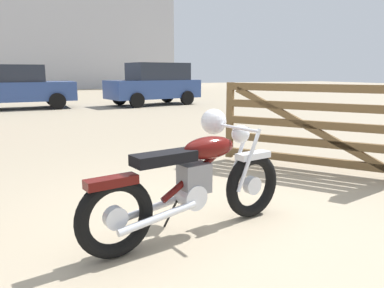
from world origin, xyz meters
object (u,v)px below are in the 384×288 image
(vintage_motorcycle, at_px, (196,179))
(pale_sedan_back, at_px, (17,87))
(timber_gate, at_px, (326,123))
(blue_hatchback_right, at_px, (155,83))

(vintage_motorcycle, xyz_separation_m, pale_sedan_back, (-1.23, 13.05, 0.34))
(vintage_motorcycle, bearing_deg, timber_gate, 12.52)
(pale_sedan_back, bearing_deg, blue_hatchback_right, -5.96)
(blue_hatchback_right, distance_m, pale_sedan_back, 5.41)
(timber_gate, height_order, blue_hatchback_right, blue_hatchback_right)
(blue_hatchback_right, height_order, pale_sedan_back, blue_hatchback_right)
(vintage_motorcycle, bearing_deg, blue_hatchback_right, 61.78)
(timber_gate, bearing_deg, vintage_motorcycle, 77.78)
(vintage_motorcycle, xyz_separation_m, timber_gate, (2.55, 1.05, 0.21))
(timber_gate, xyz_separation_m, pale_sedan_back, (-3.79, 12.00, 0.13))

